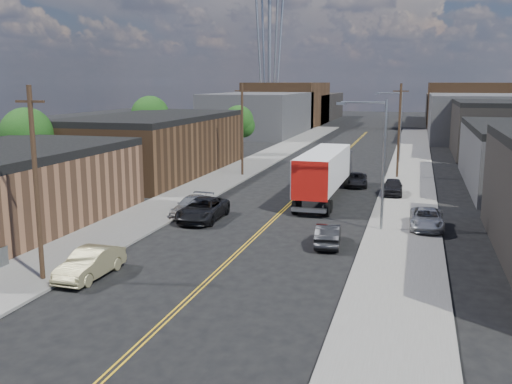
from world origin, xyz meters
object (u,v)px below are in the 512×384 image
Objects in this scene: car_left_c at (203,209)px; car_right_lot_c at (393,187)px; car_ahead_truck at (356,180)px; car_left_d at (192,206)px; car_left_b at (90,263)px; semi_truck at (326,170)px; car_right_oncoming at (328,235)px; car_right_lot_a at (427,219)px.

car_left_c is 18.71m from car_right_lot_c.
car_left_c is 19.79m from car_ahead_truck.
car_left_b is at bearing -87.18° from car_left_d.
semi_truck reaches higher than car_left_c.
car_right_oncoming is 1.02× the size of car_right_lot_c.
car_left_c is at bearing -27.97° from car_right_oncoming.
semi_truck is 3.93× the size of car_right_lot_c.
car_left_d is 1.02× the size of car_right_lot_a.
car_left_c is 1.39× the size of car_right_oncoming.
car_right_lot_c is (5.74, 2.17, -1.59)m from semi_truck.
car_right_oncoming is at bearing 41.76° from car_left_b.
car_left_b is 1.11× the size of car_right_lot_c.
car_left_c is at bearing -136.57° from car_right_lot_c.
car_left_c is (-7.46, -11.08, -1.64)m from semi_truck.
car_left_b is 0.94× the size of car_left_d.
car_ahead_truck is (9.50, 17.36, -0.18)m from car_left_c.
car_right_lot_a is 1.17× the size of car_right_lot_c.
car_left_c is at bearing -42.35° from car_left_d.
semi_truck is 3.53× the size of car_left_b.
car_right_oncoming is 21.47m from car_ahead_truck.
car_left_d is at bearing 179.85° from car_right_lot_a.
car_left_d is at bearing -142.52° from car_right_lot_c.
car_right_lot_c is (14.60, 11.89, 0.14)m from car_left_d.
car_right_oncoming is 0.92× the size of car_ahead_truck.
car_right_lot_a is at bearing 42.82° from car_left_b.
car_right_lot_c reaches higher than car_left_b.
car_left_d reaches higher than car_right_oncoming.
semi_truck is 13.27m from car_left_d.
car_right_lot_c is (14.33, 26.72, 0.09)m from car_left_b.
car_right_oncoming is at bearing -102.13° from car_right_lot_c.
car_left_d is at bearing -129.66° from car_ahead_truck.
car_right_oncoming reaches higher than car_ahead_truck.
car_right_lot_a is at bearing -47.49° from semi_truck.
car_left_b is at bearing -119.89° from car_right_lot_c.
car_left_d is 19.36m from car_ahead_truck.
car_right_lot_c reaches higher than car_right_lot_a.
car_left_b is at bearing -108.45° from semi_truck.
car_left_d is 18.83m from car_right_lot_c.
car_left_d reaches higher than car_ahead_truck.
car_right_lot_a is 17.15m from car_ahead_truck.
semi_truck reaches higher than car_right_lot_c.
car_left_b is 0.95× the size of car_right_lot_a.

